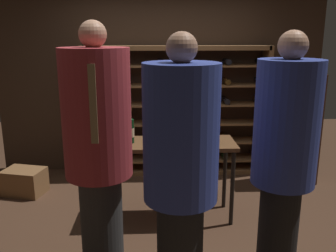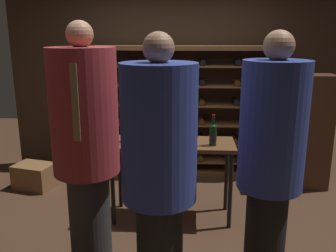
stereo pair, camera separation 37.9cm
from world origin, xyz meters
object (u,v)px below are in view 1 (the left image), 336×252
Objects in this scene: wine_glass_stemmed_right at (178,129)px; wine_bottle_amber_reserve at (130,130)px; wine_crate at (25,181)px; wine_rack at (177,112)px; person_bystander_red_print at (284,153)px; wine_bottle_black_capsule at (214,133)px; display_cabinet at (300,128)px; tasting_table at (173,151)px; person_bystander_dark_jacket at (181,166)px; person_host_in_suit at (98,144)px.

wine_bottle_amber_reserve is at bearing -168.35° from wine_glass_stemmed_right.
wine_crate is 1.31× the size of wine_bottle_amber_reserve.
wine_rack is at bearing 87.17° from wine_glass_stemmed_right.
wine_crate is at bearing -69.40° from person_bystander_red_print.
wine_rack is 1.45m from wine_bottle_black_capsule.
display_cabinet is at bearing 4.54° from wine_crate.
wine_glass_stemmed_right is at bearing 58.02° from tasting_table.
person_bystander_dark_jacket reaches higher than wine_crate.
wine_rack is 2.68m from person_bystander_dark_jacket.
person_bystander_dark_jacket is 12.83× the size of wine_glass_stemmed_right.
wine_rack reaches higher than wine_glass_stemmed_right.
person_bystander_dark_jacket reaches higher than wine_rack.
tasting_table is at bearing 61.59° from person_host_in_suit.
wine_crate is 1.75m from wine_bottle_amber_reserve.
person_bystander_dark_jacket is at bearing -47.99° from wine_crate.
tasting_table is at bearing 168.54° from wine_bottle_black_capsule.
person_host_in_suit is 3.08m from display_cabinet.
person_host_in_suit is 2.25m from wine_crate.
wine_glass_stemmed_right is at bearing 152.72° from wine_bottle_black_capsule.
person_host_in_suit is at bearing -108.03° from wine_rack.
display_cabinet is (2.37, 1.92, -0.40)m from person_host_in_suit.
wine_bottle_black_capsule is 0.40m from wine_glass_stemmed_right.
wine_bottle_black_capsule is (0.44, 1.25, -0.12)m from person_bystander_dark_jacket.
wine_crate is 2.13m from wine_glass_stemmed_right.
wine_bottle_amber_reserve is at bearing 174.65° from wine_bottle_black_capsule.
person_bystander_dark_jacket reaches higher than wine_bottle_amber_reserve.
person_bystander_dark_jacket is 0.71m from person_host_in_suit.
wine_crate is (-2.59, 1.77, -0.94)m from person_bystander_red_print.
person_host_in_suit is (-1.40, 0.13, 0.04)m from person_bystander_red_print.
person_bystander_red_print is 1.40m from person_host_in_suit.
person_bystander_dark_jacket is 4.11× the size of wine_crate.
wine_rack is 1.67m from display_cabinet.
wine_rack is at bearing 84.74° from tasting_table.
display_cabinet reaches higher than wine_bottle_amber_reserve.
tasting_table is 1.21m from person_host_in_suit.
wine_glass_stemmed_right is at bearing 61.68° from person_host_in_suit.
person_host_in_suit is at bearing -40.57° from person_bystander_red_print.
person_bystander_red_print is 1.08m from wine_bottle_black_capsule.
wine_rack is 1.25× the size of person_host_in_suit.
person_host_in_suit reaches higher than person_bystander_dark_jacket.
person_bystander_red_print is (0.77, -1.10, 0.34)m from tasting_table.
wine_crate is (-1.20, 1.64, -0.98)m from person_host_in_suit.
wine_bottle_black_capsule is at bearing 168.78° from person_bystander_dark_jacket.
display_cabinet is (0.97, 2.05, -0.36)m from person_bystander_red_print.
person_host_in_suit is at bearing -139.83° from wine_bottle_black_capsule.
wine_rack reaches higher than tasting_table.
person_bystander_red_print reaches higher than wine_glass_stemmed_right.
tasting_table is (-0.12, -1.34, -0.14)m from wine_rack.
person_host_in_suit is (-0.60, 0.37, 0.05)m from person_bystander_dark_jacket.
person_bystander_dark_jacket is at bearing -127.69° from display_cabinet.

